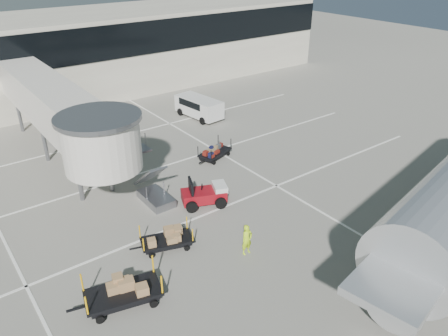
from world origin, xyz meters
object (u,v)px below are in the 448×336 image
Objects in this scene: box_cart_far at (121,293)px; box_cart_near at (166,240)px; baggage_tug at (205,195)px; minivan at (198,106)px; ground_worker at (247,240)px; suitcase_cart at (215,152)px.

box_cart_near is at bearing 46.35° from box_cart_far.
minivan is (8.07, 12.87, 0.44)m from baggage_tug.
ground_worker is at bearing 8.92° from box_cart_far.
ground_worker is (-1.00, -5.28, 0.21)m from baggage_tug.
baggage_tug is 0.90× the size of box_cart_near.
suitcase_cart is 8.87m from minivan.
suitcase_cart is 11.07m from box_cart_near.
box_cart_near is 0.80× the size of box_cart_far.
minivan is (15.84, 17.59, 0.47)m from box_cart_far.
box_cart_near is 4.36m from box_cart_far.
minivan is at bearing 61.65° from box_cart_far.
suitcase_cart is 15.40m from box_cart_far.
box_cart_near is 4.27m from ground_worker.
minivan reaches higher than suitcase_cart.
ground_worker is 0.35× the size of minivan.
baggage_tug reaches higher than ground_worker.
box_cart_near is at bearing -127.78° from baggage_tug.
ground_worker is at bearing -136.10° from suitcase_cart.
baggage_tug is at bearing 44.90° from box_cart_far.
box_cart_near is 0.67× the size of minivan.
box_cart_far is at bearing -160.11° from suitcase_cart.
baggage_tug reaches higher than box_cart_near.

